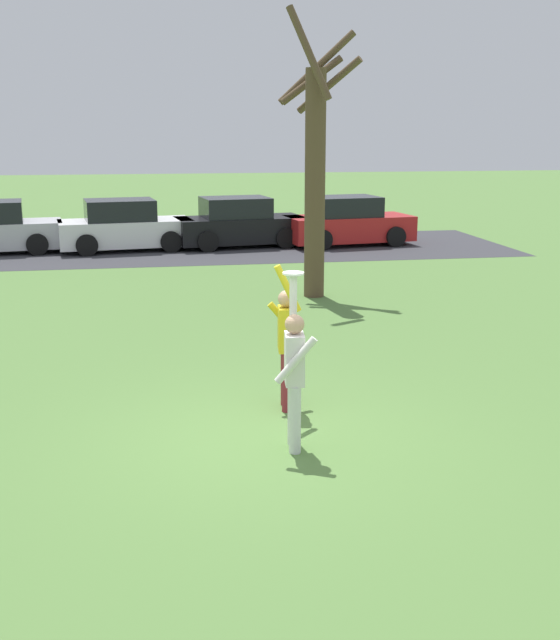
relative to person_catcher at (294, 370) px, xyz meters
The scene contains 9 objects.
ground_plane 1.09m from the person_catcher, 124.68° to the left, with size 120.00×120.00×0.00m, color #567F3D.
person_catcher is the anchor object (origin of this frame).
person_defender 1.41m from the person_catcher, 83.61° to the left, with size 0.49×0.58×2.04m.
frisbee_disc 1.13m from the person_catcher, 83.61° to the left, with size 0.25×0.25×0.02m, color white.
parked_car_white 16.73m from the person_catcher, 97.92° to the left, with size 4.30×2.45×1.59m.
parked_car_black 16.82m from the person_catcher, 85.40° to the left, with size 4.30×2.45×1.59m.
parked_car_red 17.24m from the person_catcher, 73.41° to the left, with size 4.30×2.45×1.59m.
parking_strip 16.42m from the person_catcher, 92.24° to the left, with size 21.13×6.40×0.01m, color #38383D.
bare_tree_tall 9.17m from the person_catcher, 76.36° to the left, with size 1.83×1.84×6.24m.
Camera 1 is at (-1.39, -9.06, 3.73)m, focal length 44.31 mm.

